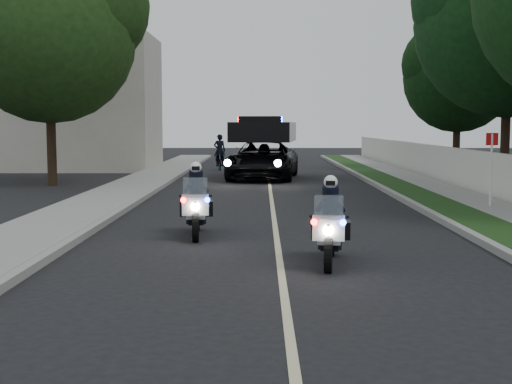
% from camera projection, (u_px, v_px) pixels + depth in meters
% --- Properties ---
extents(ground, '(120.00, 120.00, 0.00)m').
position_uv_depth(ground, '(281.00, 272.00, 11.40)').
color(ground, black).
rests_on(ground, ground).
extents(curb_right, '(0.20, 60.00, 0.15)m').
position_uv_depth(curb_right, '(406.00, 201.00, 21.31)').
color(curb_right, gray).
rests_on(curb_right, ground).
extents(grass_verge, '(1.20, 60.00, 0.16)m').
position_uv_depth(grass_verge, '(429.00, 201.00, 21.31)').
color(grass_verge, '#193814').
rests_on(grass_verge, ground).
extents(sidewalk_right, '(1.40, 60.00, 0.16)m').
position_uv_depth(sidewalk_right, '(472.00, 201.00, 21.30)').
color(sidewalk_right, gray).
rests_on(sidewalk_right, ground).
extents(property_wall, '(0.22, 60.00, 1.50)m').
position_uv_depth(property_wall, '(506.00, 179.00, 21.23)').
color(property_wall, beige).
rests_on(property_wall, ground).
extents(curb_left, '(0.20, 60.00, 0.15)m').
position_uv_depth(curb_left, '(138.00, 201.00, 21.38)').
color(curb_left, gray).
rests_on(curb_left, ground).
extents(sidewalk_left, '(2.00, 60.00, 0.16)m').
position_uv_depth(sidewalk_left, '(102.00, 200.00, 21.39)').
color(sidewalk_left, gray).
rests_on(sidewalk_left, ground).
extents(building_far, '(8.00, 6.00, 7.00)m').
position_uv_depth(building_far, '(79.00, 103.00, 37.02)').
color(building_far, '#A8A396').
rests_on(building_far, ground).
extents(lane_marking, '(0.12, 50.00, 0.01)m').
position_uv_depth(lane_marking, '(272.00, 203.00, 21.35)').
color(lane_marking, '#BFB78C').
rests_on(lane_marking, ground).
extents(police_moto_left, '(0.80, 1.93, 1.60)m').
position_uv_depth(police_moto_left, '(196.00, 236.00, 15.12)').
color(police_moto_left, silver).
rests_on(police_moto_left, ground).
extents(police_moto_right, '(0.86, 1.87, 1.53)m').
position_uv_depth(police_moto_right, '(330.00, 263.00, 12.13)').
color(police_moto_right, white).
rests_on(police_moto_right, ground).
extents(police_suv, '(3.43, 6.30, 2.93)m').
position_uv_depth(police_suv, '(263.00, 179.00, 30.80)').
color(police_suv, black).
rests_on(police_suv, ground).
extents(bicycle, '(0.72, 1.59, 0.81)m').
position_uv_depth(bicycle, '(220.00, 170.00, 36.70)').
color(bicycle, black).
rests_on(bicycle, ground).
extents(cyclist, '(0.63, 0.44, 1.68)m').
position_uv_depth(cyclist, '(220.00, 170.00, 36.70)').
color(cyclist, black).
rests_on(cyclist, ground).
extents(sign_post, '(0.38, 0.38, 2.24)m').
position_uv_depth(sign_post, '(490.00, 211.00, 19.35)').
color(sign_post, red).
rests_on(sign_post, ground).
extents(tree_right_d, '(7.72, 7.72, 12.26)m').
position_uv_depth(tree_right_d, '(504.00, 185.00, 27.86)').
color(tree_right_d, '#133A14').
rests_on(tree_right_d, ground).
extents(tree_right_e, '(7.15, 7.15, 9.20)m').
position_uv_depth(tree_right_e, '(456.00, 171.00, 35.73)').
color(tree_right_e, black).
rests_on(tree_right_e, ground).
extents(tree_left_near, '(8.27, 8.27, 11.27)m').
position_uv_depth(tree_left_near, '(53.00, 186.00, 27.50)').
color(tree_left_near, '#1E3D14').
rests_on(tree_left_near, ground).
extents(tree_left_far, '(5.94, 5.94, 8.53)m').
position_uv_depth(tree_left_far, '(112.00, 163.00, 42.95)').
color(tree_left_far, black).
rests_on(tree_left_far, ground).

